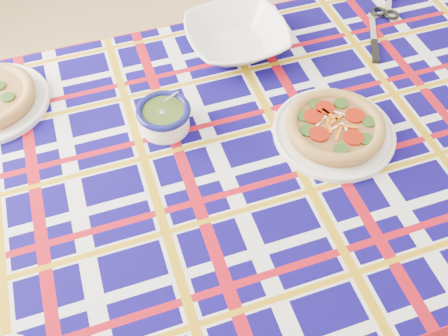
# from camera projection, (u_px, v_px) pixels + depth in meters

# --- Properties ---
(floor) EXTENTS (4.00, 4.00, 0.00)m
(floor) POSITION_uv_depth(u_px,v_px,m) (308.00, 180.00, 2.07)
(floor) COLOR tan
(floor) RESTS_ON ground
(dining_table) EXTENTS (1.87, 1.50, 0.76)m
(dining_table) POSITION_uv_depth(u_px,v_px,m) (250.00, 169.00, 1.24)
(dining_table) COLOR brown
(dining_table) RESTS_ON floor
(tablecloth) EXTENTS (1.91, 1.54, 0.11)m
(tablecloth) POSITION_uv_depth(u_px,v_px,m) (250.00, 162.00, 1.22)
(tablecloth) COLOR #0B0454
(tablecloth) RESTS_ON dining_table
(main_focaccia_plate) EXTENTS (0.40, 0.40, 0.06)m
(main_focaccia_plate) POSITION_uv_depth(u_px,v_px,m) (335.00, 126.00, 1.18)
(main_focaccia_plate) COLOR #936134
(main_focaccia_plate) RESTS_ON tablecloth
(pesto_bowl) EXTENTS (0.18, 0.18, 0.08)m
(pesto_bowl) POSITION_uv_depth(u_px,v_px,m) (164.00, 116.00, 1.19)
(pesto_bowl) COLOR #263C10
(pesto_bowl) RESTS_ON tablecloth
(serving_bowl) EXTENTS (0.35, 0.35, 0.07)m
(serving_bowl) POSITION_uv_depth(u_px,v_px,m) (236.00, 38.00, 1.37)
(serving_bowl) COLOR white
(serving_bowl) RESTS_ON tablecloth
(table_knife) EXTENTS (0.05, 0.24, 0.01)m
(table_knife) POSITION_uv_depth(u_px,v_px,m) (373.00, 28.00, 1.45)
(table_knife) COLOR silver
(table_knife) RESTS_ON tablecloth
(kitchen_scissors) EXTENTS (0.15, 0.20, 0.02)m
(kitchen_scissors) POSITION_uv_depth(u_px,v_px,m) (390.00, 0.00, 1.53)
(kitchen_scissors) COLOR silver
(kitchen_scissors) RESTS_ON tablecloth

